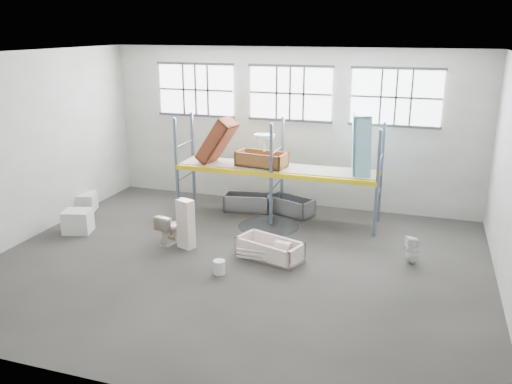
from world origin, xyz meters
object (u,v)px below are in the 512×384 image
at_px(bathtub_beige, 270,249).
at_px(toilet_white, 413,250).
at_px(toilet_beige, 170,228).
at_px(cistern_tall, 186,224).
at_px(steel_tub_right, 290,206).
at_px(blue_tub_upright, 361,146).
at_px(bucket, 219,267).
at_px(rust_tub_flat, 262,159).
at_px(carton_near, 78,221).
at_px(steel_tub_left, 248,202).

distance_m(bathtub_beige, toilet_white, 3.51).
height_order(toilet_beige, cistern_tall, cistern_tall).
bearing_deg(toilet_beige, cistern_tall, 172.52).
distance_m(toilet_beige, toilet_white, 6.29).
relative_size(toilet_beige, cistern_tall, 0.63).
height_order(steel_tub_right, blue_tub_upright, blue_tub_upright).
distance_m(toilet_beige, bucket, 2.40).
bearing_deg(toilet_white, rust_tub_flat, -133.73).
relative_size(bucket, carton_near, 0.45).
bearing_deg(rust_tub_flat, blue_tub_upright, 2.85).
xyz_separation_m(toilet_beige, steel_tub_left, (1.12, 3.16, -0.15)).
relative_size(blue_tub_upright, carton_near, 2.36).
bearing_deg(steel_tub_right, blue_tub_upright, -10.76).
relative_size(bathtub_beige, toilet_white, 2.37).
height_order(bathtub_beige, bucket, bathtub_beige).
distance_m(toilet_beige, carton_near, 2.85).
distance_m(steel_tub_left, steel_tub_right, 1.38).
xyz_separation_m(rust_tub_flat, carton_near, (-4.56, -2.82, -1.50)).
relative_size(bathtub_beige, toilet_beige, 1.97).
xyz_separation_m(toilet_white, steel_tub_left, (-5.13, 2.50, -0.08)).
distance_m(cistern_tall, toilet_white, 5.77).
bearing_deg(carton_near, toilet_white, 4.83).
height_order(bucket, carton_near, carton_near).
relative_size(rust_tub_flat, carton_near, 1.99).
height_order(toilet_beige, bucket, toilet_beige).
xyz_separation_m(bathtub_beige, toilet_white, (3.41, 0.80, 0.11)).
relative_size(cistern_tall, carton_near, 1.77).
bearing_deg(bucket, steel_tub_right, 83.49).
xyz_separation_m(bathtub_beige, cistern_tall, (-2.28, -0.03, 0.42)).
height_order(steel_tub_right, bucket, steel_tub_right).
bearing_deg(carton_near, steel_tub_right, 32.30).
bearing_deg(rust_tub_flat, toilet_white, -24.38).
relative_size(steel_tub_right, rust_tub_flat, 0.97).
bearing_deg(steel_tub_right, toilet_white, -34.67).
distance_m(bathtub_beige, steel_tub_right, 3.42).
distance_m(bathtub_beige, blue_tub_upright, 4.09).
bearing_deg(cistern_tall, bathtub_beige, 21.21).
xyz_separation_m(steel_tub_right, rust_tub_flat, (-0.77, -0.55, 1.56)).
bearing_deg(steel_tub_left, toilet_white, -26.00).
bearing_deg(toilet_white, bucket, -84.16).
distance_m(toilet_white, carton_near, 9.13).
relative_size(bathtub_beige, steel_tub_right, 1.15).
height_order(toilet_beige, steel_tub_left, toilet_beige).
relative_size(steel_tub_left, carton_near, 1.94).
bearing_deg(bucket, toilet_white, 25.19).
bearing_deg(blue_tub_upright, carton_near, -158.28).
bearing_deg(carton_near, rust_tub_flat, 31.78).
distance_m(steel_tub_right, rust_tub_flat, 1.82).
xyz_separation_m(steel_tub_left, bucket, (0.84, -4.52, -0.10)).
distance_m(rust_tub_flat, bucket, 4.40).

